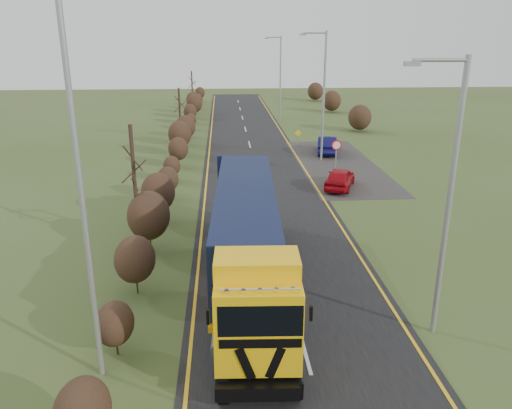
{
  "coord_description": "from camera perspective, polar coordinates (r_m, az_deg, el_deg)",
  "views": [
    {
      "loc": [
        -2.5,
        -17.88,
        9.71
      ],
      "look_at": [
        -1.0,
        4.28,
        2.15
      ],
      "focal_mm": 35.0,
      "sensor_mm": 36.0,
      "label": 1
    }
  ],
  "objects": [
    {
      "name": "lorry",
      "position": [
        19.47,
        -1.03,
        -3.73
      ],
      "size": [
        2.88,
        14.35,
        3.97
      ],
      "rotation": [
        0.0,
        0.0,
        -0.04
      ],
      "color": "black",
      "rests_on": "ground"
    },
    {
      "name": "left_pole",
      "position": [
        14.14,
        -19.21,
        0.01
      ],
      "size": [
        0.16,
        0.16,
        10.82
      ],
      "primitive_type": "cylinder",
      "color": "#949599",
      "rests_on": "ground"
    },
    {
      "name": "warning_board",
      "position": [
        45.8,
        4.82,
        7.71
      ],
      "size": [
        0.62,
        0.11,
        1.63
      ],
      "color": "#949599",
      "rests_on": "ground"
    },
    {
      "name": "streetlight_near",
      "position": [
        16.73,
        20.99,
        1.39
      ],
      "size": [
        1.95,
        0.18,
        9.19
      ],
      "color": "#949599",
      "rests_on": "ground"
    },
    {
      "name": "lane_markings",
      "position": [
        29.33,
        1.24,
        -0.49
      ],
      "size": [
        7.52,
        116.0,
        0.01
      ],
      "color": "yellow",
      "rests_on": "road"
    },
    {
      "name": "streetlight_mid",
      "position": [
        40.38,
        7.58,
        12.74
      ],
      "size": [
        2.13,
        0.2,
        10.05
      ],
      "color": "#949599",
      "rests_on": "ground"
    },
    {
      "name": "road",
      "position": [
        29.62,
        1.18,
        -0.33
      ],
      "size": [
        8.0,
        120.0,
        0.02
      ],
      "primitive_type": "cube",
      "color": "black",
      "rests_on": "ground"
    },
    {
      "name": "speed_sign",
      "position": [
        36.32,
        9.16,
        6.11
      ],
      "size": [
        0.73,
        0.1,
        2.65
      ],
      "color": "#949599",
      "rests_on": "ground"
    },
    {
      "name": "hedgerow",
      "position": [
        27.24,
        -11.07,
        1.15
      ],
      "size": [
        2.24,
        102.04,
        6.05
      ],
      "color": "black",
      "rests_on": "ground"
    },
    {
      "name": "ground",
      "position": [
        20.5,
        3.65,
        -9.53
      ],
      "size": [
        160.0,
        160.0,
        0.0
      ],
      "primitive_type": "plane",
      "color": "#3F4F21",
      "rests_on": "ground"
    },
    {
      "name": "layby",
      "position": [
        40.12,
        9.24,
        4.55
      ],
      "size": [
        6.0,
        18.0,
        0.02
      ],
      "primitive_type": "cube",
      "color": "#322F2D",
      "rests_on": "ground"
    },
    {
      "name": "streetlight_far",
      "position": [
        61.93,
        2.68,
        14.71
      ],
      "size": [
        2.05,
        0.19,
        9.64
      ],
      "color": "#949599",
      "rests_on": "ground"
    },
    {
      "name": "car_blue_sedan",
      "position": [
        43.79,
        8.1,
        6.77
      ],
      "size": [
        2.33,
        4.68,
        1.47
      ],
      "primitive_type": "imported",
      "rotation": [
        0.0,
        0.0,
        2.96
      ],
      "color": "#0C0B40",
      "rests_on": "ground"
    },
    {
      "name": "car_red_hatchback",
      "position": [
        33.68,
        9.56,
        2.99
      ],
      "size": [
        3.04,
        4.37,
        1.38
      ],
      "primitive_type": "imported",
      "rotation": [
        0.0,
        0.0,
        2.76
      ],
      "color": "#A50812",
      "rests_on": "ground"
    }
  ]
}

